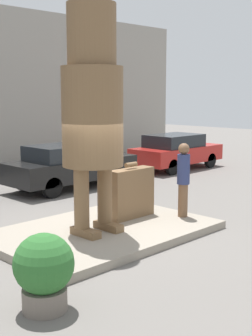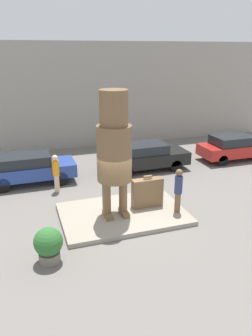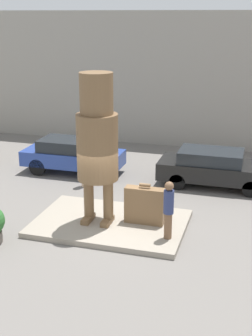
{
  "view_description": "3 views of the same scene",
  "coord_description": "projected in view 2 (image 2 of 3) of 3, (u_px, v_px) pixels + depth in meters",
  "views": [
    {
      "loc": [
        -6.72,
        -7.38,
        3.1
      ],
      "look_at": [
        0.47,
        -0.26,
        1.48
      ],
      "focal_mm": 50.0,
      "sensor_mm": 36.0,
      "label": 1
    },
    {
      "loc": [
        -3.52,
        -10.84,
        6.13
      ],
      "look_at": [
        0.18,
        0.16,
        1.92
      ],
      "focal_mm": 35.0,
      "sensor_mm": 36.0,
      "label": 2
    },
    {
      "loc": [
        4.34,
        -12.96,
        6.48
      ],
      "look_at": [
        0.55,
        -0.08,
        2.04
      ],
      "focal_mm": 50.0,
      "sensor_mm": 36.0,
      "label": 3
    }
  ],
  "objects": [
    {
      "name": "planter_pot",
      "position": [
        49.0,
        244.0,
        9.84
      ],
      "size": [
        0.88,
        0.88,
        1.15
      ],
      "color": "#70665B",
      "rests_on": "ground_plane"
    },
    {
      "name": "parked_car_black",
      "position": [
        146.0,
        156.0,
        17.47
      ],
      "size": [
        4.44,
        1.74,
        1.46
      ],
      "color": "black",
      "rests_on": "ground_plane"
    },
    {
      "name": "giant_suitcase",
      "position": [
        147.0,
        193.0,
        13.03
      ],
      "size": [
        1.25,
        0.37,
        1.33
      ],
      "color": "brown",
      "rests_on": "pedestal"
    },
    {
      "name": "parked_car_blue",
      "position": [
        29.0,
        168.0,
        15.67
      ],
      "size": [
        4.21,
        1.7,
        1.46
      ],
      "color": "#284293",
      "rests_on": "ground_plane"
    },
    {
      "name": "tourist",
      "position": [
        178.0,
        189.0,
        12.43
      ],
      "size": [
        0.3,
        0.3,
        1.77
      ],
      "color": "brown",
      "rests_on": "pedestal"
    },
    {
      "name": "parked_car_red",
      "position": [
        233.0,
        147.0,
        19.13
      ],
      "size": [
        4.11,
        1.73,
        1.45
      ],
      "color": "#B2231E",
      "rests_on": "ground_plane"
    },
    {
      "name": "building_backdrop",
      "position": [
        73.0,
        96.0,
        20.81
      ],
      "size": [
        28.0,
        0.6,
        6.64
      ],
      "color": "gray",
      "rests_on": "ground_plane"
    },
    {
      "name": "statue_figure",
      "position": [
        114.0,
        145.0,
        11.62
      ],
      "size": [
        1.27,
        1.27,
        4.7
      ],
      "color": "brown",
      "rests_on": "pedestal"
    },
    {
      "name": "ground_plane",
      "position": [
        123.0,
        216.0,
        12.81
      ],
      "size": [
        60.0,
        60.0,
        0.0
      ],
      "primitive_type": "plane",
      "color": "slate"
    },
    {
      "name": "worker_hivis",
      "position": [
        56.0,
        172.0,
        14.68
      ],
      "size": [
        0.3,
        0.3,
        1.75
      ],
      "color": "beige",
      "rests_on": "ground_plane"
    },
    {
      "name": "pedestal",
      "position": [
        123.0,
        214.0,
        12.78
      ],
      "size": [
        4.79,
        3.23,
        0.17
      ],
      "color": "gray",
      "rests_on": "ground_plane"
    }
  ]
}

